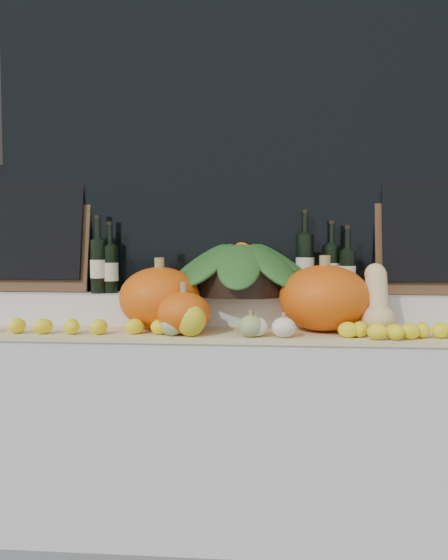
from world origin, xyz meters
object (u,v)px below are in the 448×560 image
Objects in this scene: produce_bowl at (242,268)px; pumpkin_right at (325,298)px; butternut_squash at (377,304)px; pumpkin_left at (160,298)px; wine_bottle_tall at (305,263)px.

pumpkin_right is at bearing -27.96° from produce_bowl.
produce_bowl reaches higher than butternut_squash.
wine_bottle_tall reaches higher than pumpkin_left.
pumpkin_right is 1.00× the size of wine_bottle_tall.
pumpkin_left is 0.92m from butternut_squash.
butternut_squash is (0.21, -0.05, -0.02)m from pumpkin_right.
pumpkin_left is 0.91× the size of pumpkin_right.
wine_bottle_tall is at bearing 21.60° from pumpkin_left.
pumpkin_right is 0.54× the size of produce_bowl.
wine_bottle_tall reaches higher than produce_bowl.
produce_bowl is 0.29m from wine_bottle_tall.
produce_bowl is (-0.57, 0.24, 0.13)m from butternut_squash.
wine_bottle_tall reaches higher than pumpkin_right.
pumpkin_left is at bearing -150.06° from produce_bowl.
pumpkin_left is 0.41m from produce_bowl.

